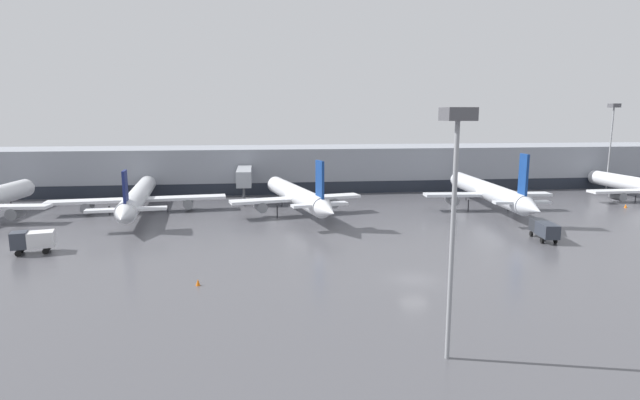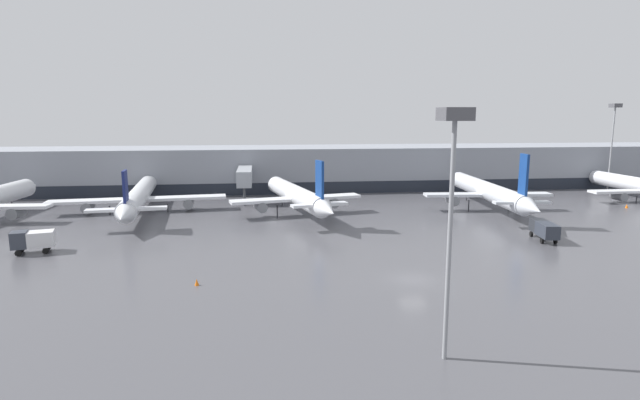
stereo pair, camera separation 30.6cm
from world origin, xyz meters
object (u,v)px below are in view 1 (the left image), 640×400
at_px(apron_light_mast_0, 613,122).
at_px(apron_light_mast_1, 456,161).
at_px(parked_jet_4, 297,196).
at_px(service_truck_0, 33,240).
at_px(traffic_cone_0, 626,206).
at_px(traffic_cone_1, 198,282).
at_px(parked_jet_0, 487,191).
at_px(parked_jet_3, 138,196).
at_px(service_truck_1, 544,229).

distance_m(apron_light_mast_0, apron_light_mast_1, 90.19).
xyz_separation_m(parked_jet_4, service_truck_0, (-31.85, -18.09, -1.61)).
distance_m(traffic_cone_0, traffic_cone_1, 75.24).
bearing_deg(parked_jet_0, traffic_cone_1, 130.48).
bearing_deg(apron_light_mast_0, traffic_cone_0, -118.77).
bearing_deg(traffic_cone_0, apron_light_mast_0, 61.23).
bearing_deg(apron_light_mast_0, apron_light_mast_1, -132.44).
height_order(apron_light_mast_0, apron_light_mast_1, apron_light_mast_0).
bearing_deg(service_truck_0, traffic_cone_1, 131.70).
bearing_deg(parked_jet_0, parked_jet_4, 94.48).
bearing_deg(parked_jet_3, apron_light_mast_0, -88.53).
distance_m(parked_jet_3, service_truck_1, 60.83).
bearing_deg(traffic_cone_0, apron_light_mast_1, -136.60).
relative_size(service_truck_1, traffic_cone_1, 9.64).
height_order(service_truck_0, traffic_cone_1, service_truck_0).
xyz_separation_m(parked_jet_4, service_truck_1, (29.91, -19.68, -1.68)).
relative_size(parked_jet_4, apron_light_mast_1, 1.98).
height_order(service_truck_0, traffic_cone_0, service_truck_0).
xyz_separation_m(parked_jet_4, apron_light_mast_0, (66.88, 18.34, 11.07)).
bearing_deg(parked_jet_3, service_truck_0, 158.42).
relative_size(parked_jet_4, service_truck_1, 5.37).
height_order(parked_jet_3, parked_jet_4, parked_jet_4).
distance_m(parked_jet_0, service_truck_0, 66.13).
height_order(parked_jet_4, traffic_cone_0, parked_jet_4).
distance_m(parked_jet_4, service_truck_0, 36.66).
relative_size(service_truck_0, traffic_cone_1, 7.68).
xyz_separation_m(service_truck_0, apron_light_mast_1, (37.88, -30.12, 11.38)).
relative_size(parked_jet_3, apron_light_mast_1, 2.43).
relative_size(parked_jet_4, apron_light_mast_0, 1.78).
bearing_deg(parked_jet_0, apron_light_mast_0, -58.47).
height_order(parked_jet_0, service_truck_0, parked_jet_0).
xyz_separation_m(parked_jet_0, parked_jet_3, (-57.09, 5.49, -0.61)).
xyz_separation_m(service_truck_1, traffic_cone_0, (26.69, 19.28, -1.18)).
xyz_separation_m(service_truck_1, traffic_cone_1, (-41.69, -12.08, -1.19)).
bearing_deg(service_truck_0, apron_light_mast_0, -173.77).
height_order(parked_jet_3, service_truck_0, parked_jet_3).
distance_m(parked_jet_4, apron_light_mast_1, 49.56).
height_order(service_truck_1, traffic_cone_0, service_truck_1).
relative_size(parked_jet_0, service_truck_0, 7.69).
bearing_deg(apron_light_mast_1, apron_light_mast_0, 47.56).
relative_size(parked_jet_0, apron_light_mast_1, 2.26).
relative_size(apron_light_mast_0, apron_light_mast_1, 1.11).
bearing_deg(traffic_cone_0, parked_jet_3, 175.79).
height_order(parked_jet_4, service_truck_1, parked_jet_4).
xyz_separation_m(parked_jet_4, traffic_cone_1, (-11.79, -31.76, -2.88)).
relative_size(service_truck_1, apron_light_mast_0, 0.33).
bearing_deg(parked_jet_3, traffic_cone_0, -100.57).
bearing_deg(service_truck_1, service_truck_0, 98.14).
distance_m(service_truck_0, apron_light_mast_1, 49.72).
relative_size(parked_jet_0, apron_light_mast_0, 2.03).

